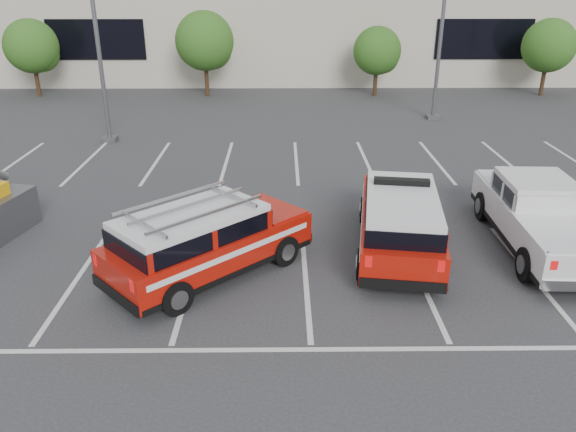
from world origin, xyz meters
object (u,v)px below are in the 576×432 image
convention_building (292,4)px  tree_mid_left (206,43)px  ladder_suv (206,246)px  tree_left (33,48)px  tree_right (550,47)px  fire_chief_suv (399,225)px  tree_mid_right (378,52)px  white_pickup (538,222)px  light_pole_left (94,15)px  light_pole_mid (444,9)px

convention_building → tree_mid_left: 11.19m
tree_mid_left → ladder_suv: tree_mid_left is taller
convention_building → tree_mid_left: size_ratio=12.38×
tree_left → tree_right: same height
convention_building → ladder_suv: (-2.52, -31.76, -3.94)m
fire_chief_suv → ladder_suv: size_ratio=1.11×
tree_mid_right → tree_mid_left: bearing=180.0°
tree_left → fire_chief_suv: bearing=-50.1°
tree_right → white_pickup: size_ratio=0.77×
tree_left → light_pole_left: size_ratio=0.43×
tree_left → fire_chief_suv: size_ratio=0.81×
light_pole_mid → fire_chief_suv: bearing=-107.3°
light_pole_left → light_pole_mid: (15.00, 4.00, 0.00)m
tree_mid_right → tree_right: tree_right is taller
fire_chief_suv → white_pickup: 3.71m
tree_mid_left → convention_building: bearing=62.6°
tree_left → tree_mid_right: (20.00, -0.00, -0.27)m
convention_building → light_pole_mid: 17.27m
ladder_suv → convention_building: bearing=131.9°
fire_chief_suv → tree_mid_right: bearing=91.5°
fire_chief_suv → white_pickup: fire_chief_suv is taller
tree_right → tree_mid_right: bearing=-180.0°
ladder_suv → tree_right: bearing=98.0°
tree_mid_left → fire_chief_suv: (7.34, -20.74, -2.29)m
tree_mid_left → tree_right: size_ratio=1.10×
light_pole_mid → white_pickup: light_pole_mid is taller
tree_left → fire_chief_suv: 27.11m
light_pole_left → ladder_suv: bearing=-64.5°
light_pole_left → ladder_suv: light_pole_left is taller
tree_right → light_pole_left: 25.30m
tree_left → tree_mid_right: tree_left is taller
fire_chief_suv → ladder_suv: 4.92m
tree_left → ladder_suv: (12.57, -21.94, -2.00)m
tree_mid_right → fire_chief_suv: size_ratio=0.73×
convention_building → light_pole_left: convention_building is taller
convention_building → tree_right: convention_building is taller
tree_left → tree_mid_left: 10.00m
tree_mid_left → light_pole_mid: bearing=-26.9°
tree_mid_right → white_pickup: (1.04, -20.44, -1.81)m
convention_building → fire_chief_suv: bearing=-85.8°
convention_building → light_pole_mid: (6.82, -15.86, 0.47)m
tree_mid_left → fire_chief_suv: size_ratio=0.89×
convention_building → tree_mid_right: convention_building is taller
tree_mid_left → tree_mid_right: (10.00, -0.00, -0.54)m
tree_mid_right → fire_chief_suv: (-2.66, -20.74, -1.75)m
tree_right → white_pickup: tree_right is taller
tree_left → light_pole_mid: (21.91, -6.05, 2.41)m
ladder_suv → light_pole_left: bearing=161.9°
tree_mid_left → white_pickup: 23.35m
convention_building → tree_left: 18.11m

